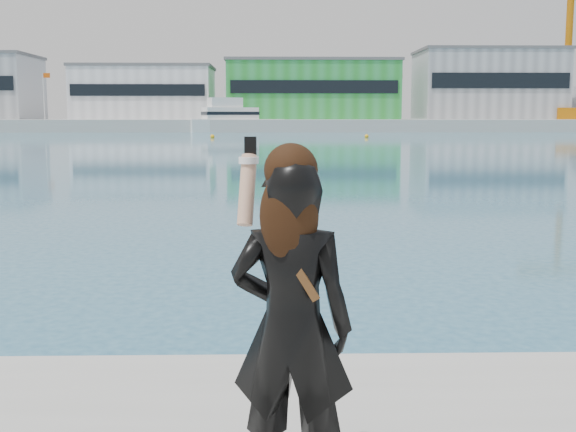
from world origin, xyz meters
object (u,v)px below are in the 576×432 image
object	(u,v)px
buoy_far	(212,138)
motor_yacht	(233,119)
buoy_near	(367,138)
woman	(291,318)
dock_crane	(575,43)

from	to	relation	value
buoy_far	motor_yacht	bearing A→B (deg)	88.73
buoy_near	woman	bearing A→B (deg)	-97.72
woman	dock_crane	bearing A→B (deg)	-102.76
dock_crane	woman	bearing A→B (deg)	-113.10
dock_crane	buoy_far	size ratio (longest dim) A/B	48.00
dock_crane	motor_yacht	size ratio (longest dim) A/B	1.51
woman	buoy_far	bearing A→B (deg)	-74.78
motor_yacht	woman	size ratio (longest dim) A/B	9.90
motor_yacht	woman	xyz separation A→B (m)	(6.35, -114.48, -0.41)
dock_crane	buoy_far	world-z (taller)	dock_crane
dock_crane	buoy_far	distance (m)	73.46
motor_yacht	buoy_near	xyz separation A→B (m)	(17.64, -31.21, -2.02)
dock_crane	woman	xyz separation A→B (m)	(-52.41, -122.90, -13.45)
buoy_near	buoy_far	bearing A→B (deg)	-177.61
motor_yacht	buoy_far	distance (m)	32.05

